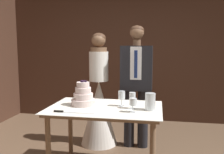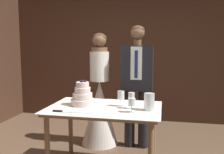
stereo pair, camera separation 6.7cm
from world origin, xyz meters
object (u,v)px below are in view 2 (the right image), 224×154
object	(u,v)px
cake_table	(104,115)
groom	(137,80)
wine_glass_middle	(121,96)
hurricane_candle	(149,102)
tiered_cake	(83,96)
wine_glass_near	(131,97)
cake_knife	(65,112)
wine_glass_far	(132,102)
bride	(100,104)

from	to	relation	value
cake_table	groom	world-z (taller)	groom
cake_table	wine_glass_middle	xyz separation A→B (m)	(0.18, 0.08, 0.21)
hurricane_candle	groom	size ratio (longest dim) A/B	0.11
tiered_cake	wine_glass_middle	world-z (taller)	tiered_cake
wine_glass_middle	groom	distance (m)	0.77
cake_table	wine_glass_near	size ratio (longest dim) A/B	6.99
cake_knife	wine_glass_far	size ratio (longest dim) A/B	2.89
bride	groom	xyz separation A→B (m)	(0.55, -0.00, 0.37)
cake_knife	groom	world-z (taller)	groom
wine_glass_far	bride	xyz separation A→B (m)	(-0.61, 1.00, -0.28)
hurricane_candle	tiered_cake	bearing A→B (deg)	173.98
cake_table	hurricane_candle	distance (m)	0.54
cake_knife	hurricane_candle	bearing A→B (deg)	15.78
tiered_cake	cake_table	bearing A→B (deg)	-8.51
tiered_cake	wine_glass_far	world-z (taller)	tiered_cake
wine_glass_near	wine_glass_far	distance (m)	0.16
bride	groom	world-z (taller)	groom
wine_glass_near	wine_glass_middle	size ratio (longest dim) A/B	1.03
tiered_cake	wine_glass_near	distance (m)	0.58
cake_table	bride	xyz separation A→B (m)	(-0.28, 0.85, -0.08)
cake_knife	cake_table	bearing A→B (deg)	39.54
bride	groom	bearing A→B (deg)	-0.06
bride	groom	distance (m)	0.67
cake_knife	wine_glass_far	world-z (taller)	wine_glass_far
tiered_cake	wine_glass_middle	size ratio (longest dim) A/B	1.67
groom	hurricane_candle	bearing A→B (deg)	-75.70
cake_table	groom	size ratio (longest dim) A/B	0.72
bride	wine_glass_far	bearing A→B (deg)	-58.87
wine_glass_middle	bride	distance (m)	0.94
wine_glass_near	bride	size ratio (longest dim) A/B	0.11
cake_table	bride	distance (m)	0.89
cake_table	hurricane_candle	bearing A→B (deg)	-4.69
tiered_cake	groom	world-z (taller)	groom
cake_table	wine_glass_far	bearing A→B (deg)	-25.68
wine_glass_near	groom	bearing A→B (deg)	92.06
cake_knife	bride	size ratio (longest dim) A/B	0.26
tiered_cake	wine_glass_near	world-z (taller)	tiered_cake
cake_table	wine_glass_far	distance (m)	0.42
tiered_cake	cake_knife	xyz separation A→B (m)	(-0.08, -0.34, -0.10)
wine_glass_near	wine_glass_far	world-z (taller)	wine_glass_near
wine_glass_near	hurricane_candle	world-z (taller)	hurricane_candle
bride	tiered_cake	bearing A→B (deg)	-89.45
cake_knife	wine_glass_middle	distance (m)	0.66
cake_knife	hurricane_candle	distance (m)	0.89
wine_glass_near	wine_glass_far	size ratio (longest dim) A/B	1.22
wine_glass_middle	wine_glass_far	xyz separation A→B (m)	(0.16, -0.24, -0.01)
cake_table	wine_glass_near	distance (m)	0.38
cake_table	wine_glass_far	world-z (taller)	wine_glass_far
wine_glass_middle	groom	bearing A→B (deg)	82.49
cake_knife	bride	xyz separation A→B (m)	(0.07, 1.15, -0.18)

